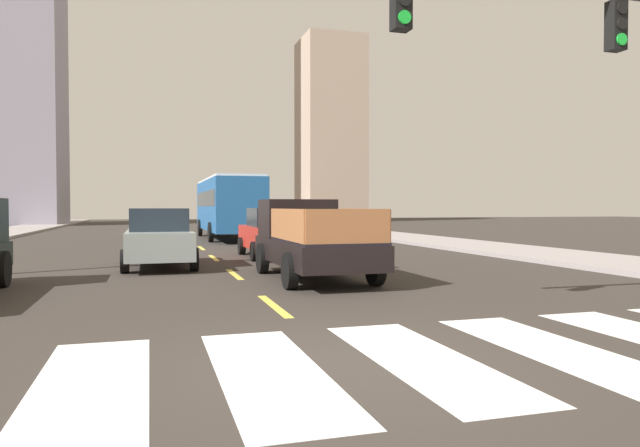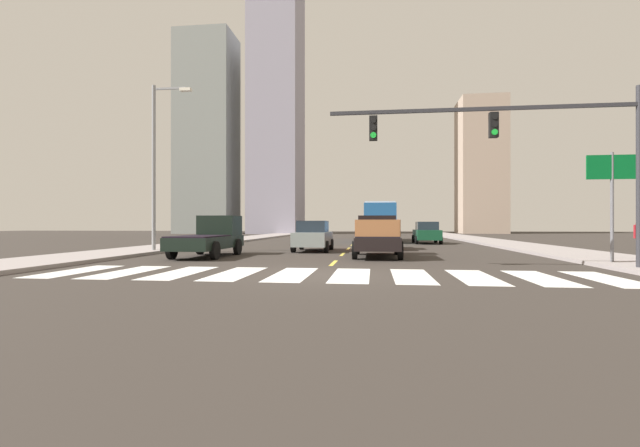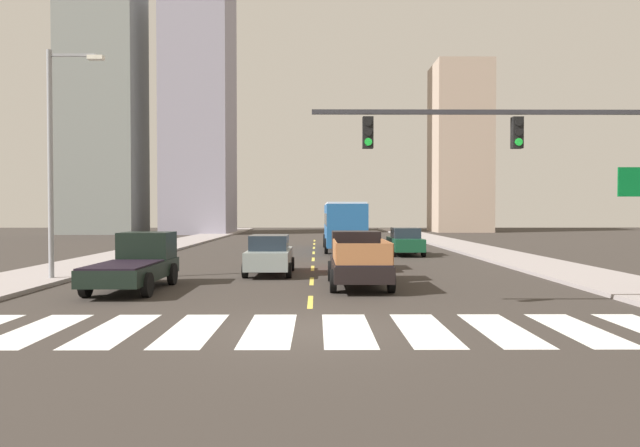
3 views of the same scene
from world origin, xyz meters
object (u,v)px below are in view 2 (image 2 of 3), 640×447
at_px(pickup_stakebed, 377,237).
at_px(sedan_near_left, 427,233).
at_px(city_bus, 379,219).
at_px(sedan_near_right, 382,235).
at_px(pickup_dark, 211,237).
at_px(direction_sign_green, 611,184).
at_px(sedan_mid, 313,236).
at_px(streetlight_left, 157,160).
at_px(traffic_signal_gantry, 532,142).

relative_size(pickup_stakebed, sedan_near_left, 1.18).
xyz_separation_m(city_bus, sedan_near_right, (-0.01, -12.27, -1.09)).
distance_m(pickup_dark, city_bus, 20.82).
height_order(pickup_dark, city_bus, city_bus).
height_order(pickup_dark, direction_sign_green, direction_sign_green).
height_order(sedan_mid, streetlight_left, streetlight_left).
height_order(sedan_near_right, streetlight_left, streetlight_left).
distance_m(pickup_stakebed, streetlight_left, 12.46).
distance_m(pickup_stakebed, sedan_mid, 4.99).
xyz_separation_m(pickup_stakebed, pickup_dark, (-7.92, -0.94, -0.02)).
height_order(traffic_signal_gantry, direction_sign_green, traffic_signal_gantry).
bearing_deg(sedan_near_right, city_bus, 87.23).
bearing_deg(sedan_mid, direction_sign_green, -32.34).
relative_size(city_bus, sedan_near_right, 2.45).
relative_size(pickup_stakebed, sedan_near_right, 1.18).
bearing_deg(sedan_near_right, sedan_near_left, 63.14).
relative_size(sedan_near_right, streetlight_left, 0.49).
xyz_separation_m(sedan_mid, sedan_near_left, (7.57, 10.59, 0.00)).
relative_size(city_bus, sedan_near_left, 2.45).
bearing_deg(sedan_near_left, pickup_dark, -128.01).
xyz_separation_m(traffic_signal_gantry, direction_sign_green, (3.54, 2.16, -1.21)).
bearing_deg(pickup_stakebed, pickup_dark, -170.52).
bearing_deg(direction_sign_green, sedan_near_left, 104.49).
distance_m(city_bus, direction_sign_green, 23.37).
distance_m(pickup_dark, sedan_near_left, 19.16).
bearing_deg(sedan_mid, streetlight_left, -165.30).
bearing_deg(pickup_stakebed, sedan_mid, 138.55).
distance_m(city_bus, sedan_near_left, 5.59).
height_order(pickup_dark, streetlight_left, streetlight_left).
xyz_separation_m(pickup_dark, traffic_signal_gantry, (12.96, -4.91, 3.32)).
bearing_deg(city_bus, sedan_mid, -103.22).
relative_size(pickup_stakebed, sedan_mid, 1.18).
bearing_deg(city_bus, traffic_signal_gantry, -77.20).
relative_size(pickup_dark, sedan_mid, 1.18).
bearing_deg(sedan_near_right, pickup_dark, -143.14).
bearing_deg(streetlight_left, pickup_stakebed, -5.15).
bearing_deg(pickup_dark, city_bus, 68.68).
distance_m(sedan_near_right, direction_sign_green, 12.82).
xyz_separation_m(traffic_signal_gantry, streetlight_left, (-16.77, 6.91, 0.73)).
height_order(city_bus, direction_sign_green, direction_sign_green).
bearing_deg(sedan_mid, sedan_near_right, 29.75).
distance_m(pickup_stakebed, city_bus, 18.18).
height_order(sedan_mid, sedan_near_right, same).
bearing_deg(traffic_signal_gantry, pickup_stakebed, 130.73).
bearing_deg(pickup_dark, sedan_mid, 47.56).
relative_size(direction_sign_green, streetlight_left, 0.47).
xyz_separation_m(sedan_near_right, streetlight_left, (-12.06, -4.82, 4.11)).
height_order(city_bus, sedan_near_right, city_bus).
xyz_separation_m(sedan_mid, streetlight_left, (-8.16, -2.42, 4.11)).
height_order(traffic_signal_gantry, streetlight_left, streetlight_left).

